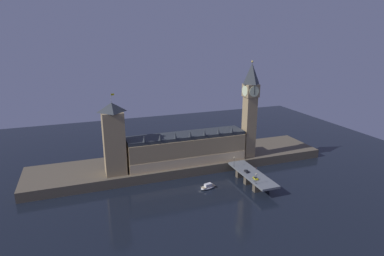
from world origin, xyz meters
The scene contains 13 objects.
ground_plane centered at (0.00, 0.00, 0.00)m, with size 400.00×400.00×0.00m, color black.
embankment centered at (0.00, 39.00, 3.33)m, with size 220.00×42.00×6.66m.
parliament_hall centered at (0.70, 29.61, 17.44)m, with size 85.32×18.57×25.89m.
clock_tower centered at (48.78, 25.56, 44.80)m, with size 10.09×10.20×72.04m.
victoria_tower centered at (-50.05, 28.23, 30.85)m, with size 13.73×13.73×54.15m.
bridge centered at (35.09, -5.00, 4.95)m, with size 12.83×46.00×7.17m.
car_northbound_lead centered at (32.27, -2.33, 7.91)m, with size 2.03×3.97×1.59m.
car_northbound_trail centered at (32.27, -13.93, 7.82)m, with size 2.03×4.12×1.39m.
pedestrian_near_rail centered at (29.44, -16.79, 8.00)m, with size 0.38×0.38×1.59m.
pedestrian_mid_walk centered at (40.73, -0.53, 8.07)m, with size 0.38×0.38×1.71m.
street_lamp_near centered at (29.04, -19.72, 11.58)m, with size 1.34×0.60×7.07m.
street_lamp_far centered at (29.04, 9.72, 11.58)m, with size 1.34×0.60×7.06m.
boat_upstream centered at (4.23, -2.52, 1.30)m, with size 11.29×6.28×3.55m.
Camera 1 is at (-70.20, -176.41, 95.40)m, focal length 30.00 mm.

